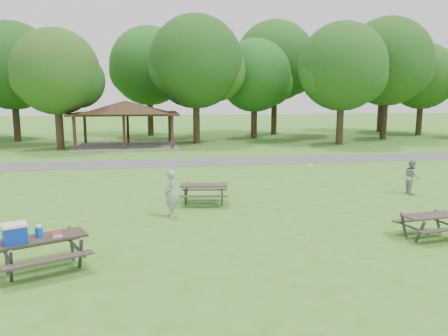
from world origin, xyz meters
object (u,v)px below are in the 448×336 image
Objects in this scene: picnic_table_near at (34,241)px; frisbee_catcher at (412,177)px; frisbee_thrower at (170,194)px; picnic_table_middle at (204,189)px.

picnic_table_near is 1.67× the size of frisbee_catcher.
frisbee_thrower reaches higher than frisbee_catcher.
picnic_table_near is 1.23× the size of picnic_table_middle.
frisbee_thrower reaches higher than picnic_table_near.
picnic_table_middle is 9.06m from frisbee_catcher.
frisbee_catcher reaches higher than picnic_table_near.
frisbee_thrower is 10.61m from frisbee_catcher.
picnic_table_middle is (4.80, 6.04, -0.22)m from picnic_table_near.
picnic_table_middle is at bearing 122.53° from frisbee_thrower.
frisbee_catcher is at bearing 1.79° from picnic_table_middle.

